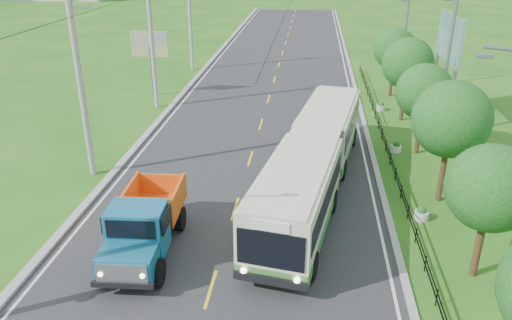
% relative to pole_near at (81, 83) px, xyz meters
% --- Properties ---
extents(ground, '(240.00, 240.00, 0.00)m').
position_rel_pole_near_xyz_m(ground, '(8.26, -9.00, -5.09)').
color(ground, '#205915').
rests_on(ground, ground).
extents(road, '(14.00, 120.00, 0.02)m').
position_rel_pole_near_xyz_m(road, '(8.26, 11.00, -5.08)').
color(road, '#28282B').
rests_on(road, ground).
extents(curb_left, '(0.40, 120.00, 0.15)m').
position_rel_pole_near_xyz_m(curb_left, '(1.06, 11.00, -5.02)').
color(curb_left, '#9E9E99').
rests_on(curb_left, ground).
extents(curb_right, '(0.30, 120.00, 0.10)m').
position_rel_pole_near_xyz_m(curb_right, '(15.41, 11.00, -5.04)').
color(curb_right, '#9E9E99').
rests_on(curb_right, ground).
extents(edge_line_left, '(0.12, 120.00, 0.00)m').
position_rel_pole_near_xyz_m(edge_line_left, '(1.61, 11.00, -5.07)').
color(edge_line_left, silver).
rests_on(edge_line_left, road).
extents(edge_line_right, '(0.12, 120.00, 0.00)m').
position_rel_pole_near_xyz_m(edge_line_right, '(14.91, 11.00, -5.07)').
color(edge_line_right, silver).
rests_on(edge_line_right, road).
extents(centre_dash, '(0.12, 2.20, 0.00)m').
position_rel_pole_near_xyz_m(centre_dash, '(8.26, -9.00, -5.07)').
color(centre_dash, yellow).
rests_on(centre_dash, road).
extents(railing_right, '(0.04, 40.00, 0.60)m').
position_rel_pole_near_xyz_m(railing_right, '(16.26, 5.00, -4.79)').
color(railing_right, black).
rests_on(railing_right, ground).
extents(pole_near, '(3.51, 0.32, 10.00)m').
position_rel_pole_near_xyz_m(pole_near, '(0.00, 0.00, 0.00)').
color(pole_near, gray).
rests_on(pole_near, ground).
extents(pole_mid, '(3.51, 0.32, 10.00)m').
position_rel_pole_near_xyz_m(pole_mid, '(0.00, 12.00, 0.00)').
color(pole_mid, gray).
rests_on(pole_mid, ground).
extents(pole_far, '(3.51, 0.32, 10.00)m').
position_rel_pole_near_xyz_m(pole_far, '(0.00, 24.00, 0.00)').
color(pole_far, gray).
rests_on(pole_far, ground).
extents(tree_second, '(3.18, 3.26, 5.30)m').
position_rel_pole_near_xyz_m(tree_second, '(18.12, -6.86, -1.57)').
color(tree_second, '#382314').
rests_on(tree_second, ground).
extents(tree_third, '(3.60, 3.62, 6.00)m').
position_rel_pole_near_xyz_m(tree_third, '(18.12, -0.86, -1.11)').
color(tree_third, '#382314').
rests_on(tree_third, ground).
extents(tree_fourth, '(3.24, 3.31, 5.40)m').
position_rel_pole_near_xyz_m(tree_fourth, '(18.12, 5.14, -1.51)').
color(tree_fourth, '#382314').
rests_on(tree_fourth, ground).
extents(tree_fifth, '(3.48, 3.52, 5.80)m').
position_rel_pole_near_xyz_m(tree_fifth, '(18.12, 11.14, -1.24)').
color(tree_fifth, '#382314').
rests_on(tree_fifth, ground).
extents(tree_back, '(3.30, 3.36, 5.50)m').
position_rel_pole_near_xyz_m(tree_back, '(18.12, 17.14, -1.44)').
color(tree_back, '#382314').
rests_on(tree_back, ground).
extents(streetlight_mid, '(3.02, 0.20, 9.07)m').
position_rel_pole_near_xyz_m(streetlight_mid, '(18.90, 5.00, -0.19)').
color(streetlight_mid, slate).
rests_on(streetlight_mid, ground).
extents(streetlight_far, '(3.02, 0.20, 9.07)m').
position_rel_pole_near_xyz_m(streetlight_far, '(18.90, 19.00, -0.19)').
color(streetlight_far, slate).
rests_on(streetlight_far, ground).
extents(planter_near, '(0.64, 0.64, 0.67)m').
position_rel_pole_near_xyz_m(planter_near, '(16.86, -3.00, -4.81)').
color(planter_near, silver).
rests_on(planter_near, ground).
extents(planter_mid, '(0.64, 0.64, 0.67)m').
position_rel_pole_near_xyz_m(planter_mid, '(16.86, 5.00, -4.81)').
color(planter_mid, silver).
rests_on(planter_mid, ground).
extents(planter_far, '(0.64, 0.64, 0.67)m').
position_rel_pole_near_xyz_m(planter_far, '(16.86, 13.00, -4.81)').
color(planter_far, silver).
rests_on(planter_far, ground).
extents(billboard_left, '(3.00, 0.20, 5.20)m').
position_rel_pole_near_xyz_m(billboard_left, '(-1.24, 15.00, -1.23)').
color(billboard_left, slate).
rests_on(billboard_left, ground).
extents(billboard_right, '(0.24, 6.00, 7.30)m').
position_rel_pole_near_xyz_m(billboard_right, '(20.56, 11.00, 0.25)').
color(billboard_right, slate).
rests_on(billboard_right, ground).
extents(bus, '(5.52, 16.91, 3.23)m').
position_rel_pole_near_xyz_m(bus, '(11.89, -0.99, -3.15)').
color(bus, '#3A7D32').
rests_on(bus, ground).
extents(dump_truck, '(2.59, 6.11, 2.53)m').
position_rel_pole_near_xyz_m(dump_truck, '(5.19, -6.90, -3.66)').
color(dump_truck, '#166185').
rests_on(dump_truck, ground).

